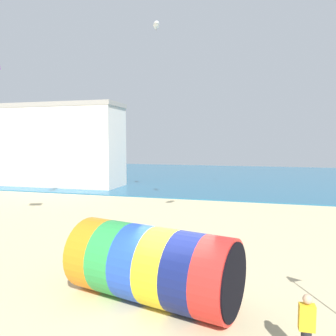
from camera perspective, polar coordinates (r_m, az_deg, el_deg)
The scene contains 6 objects.
ground_plane at distance 11.20m, azimuth 1.35°, elevation -23.02°, with size 120.00×120.00×0.00m, color #CCBA8C.
sea at distance 48.55m, azimuth 12.19°, elevation -1.47°, with size 120.00×40.00×0.10m, color #236084.
giant_inflatable_tube at distance 11.04m, azimuth -2.69°, elevation -16.45°, with size 5.90×3.68×2.45m.
kite_handler at distance 9.07m, azimuth 22.97°, elevation -24.35°, with size 0.37×0.24×1.69m.
kite_white_parafoil at distance 27.32m, azimuth -2.06°, elevation 23.63°, with size 0.98×1.44×0.71m.
promenade_building at distance 39.46m, azimuth -18.09°, elevation 3.77°, with size 14.26×4.84×9.38m.
Camera 1 is at (2.33, -9.63, 5.22)m, focal length 35.00 mm.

